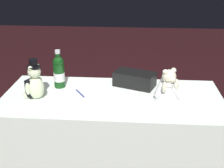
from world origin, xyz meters
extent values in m
cube|color=white|center=(0.00, 0.00, 0.40)|extent=(1.62, 0.73, 0.79)
ellipsoid|color=beige|center=(0.54, 0.07, 0.88)|extent=(0.12, 0.11, 0.16)
cube|color=black|center=(0.57, 0.06, 0.88)|extent=(0.09, 0.11, 0.12)
sphere|color=beige|center=(0.54, 0.07, 1.00)|extent=(0.09, 0.09, 0.09)
sphere|color=beige|center=(0.58, 0.05, 0.99)|extent=(0.04, 0.04, 0.04)
sphere|color=beige|center=(0.53, 0.04, 1.03)|extent=(0.03, 0.03, 0.03)
sphere|color=beige|center=(0.56, 0.10, 1.03)|extent=(0.03, 0.03, 0.03)
ellipsoid|color=beige|center=(0.53, 0.01, 0.89)|extent=(0.04, 0.04, 0.09)
ellipsoid|color=beige|center=(0.58, 0.12, 0.89)|extent=(0.04, 0.04, 0.09)
sphere|color=beige|center=(0.58, 0.01, 0.82)|extent=(0.05, 0.05, 0.05)
sphere|color=beige|center=(0.61, 0.07, 0.82)|extent=(0.05, 0.05, 0.05)
cylinder|color=black|center=(0.54, 0.07, 1.04)|extent=(0.10, 0.10, 0.01)
cylinder|color=black|center=(0.54, 0.07, 1.07)|extent=(0.06, 0.06, 0.05)
cone|color=white|center=(-0.40, 0.04, 0.87)|extent=(0.19, 0.19, 0.14)
ellipsoid|color=white|center=(-0.40, 0.04, 0.93)|extent=(0.09, 0.08, 0.06)
sphere|color=beige|center=(-0.40, 0.04, 0.98)|extent=(0.10, 0.10, 0.10)
sphere|color=beige|center=(-0.42, 0.08, 0.97)|extent=(0.04, 0.04, 0.04)
sphere|color=beige|center=(-0.37, 0.06, 1.02)|extent=(0.04, 0.04, 0.04)
sphere|color=beige|center=(-0.43, 0.03, 1.02)|extent=(0.04, 0.04, 0.04)
ellipsoid|color=beige|center=(-0.37, 0.09, 0.92)|extent=(0.03, 0.03, 0.08)
ellipsoid|color=beige|center=(-0.45, 0.04, 0.92)|extent=(0.03, 0.03, 0.08)
cone|color=white|center=(-0.37, 0.00, 0.91)|extent=(0.21, 0.21, 0.18)
cylinder|color=#0F3A12|center=(0.42, -0.15, 0.89)|extent=(0.08, 0.08, 0.19)
sphere|color=#0F3A12|center=(0.42, -0.15, 1.00)|extent=(0.08, 0.08, 0.08)
cylinder|color=#0F3A12|center=(0.42, -0.15, 1.05)|extent=(0.04, 0.04, 0.08)
cylinder|color=silver|center=(0.42, -0.15, 1.08)|extent=(0.04, 0.04, 0.03)
cylinder|color=silver|center=(0.42, -0.15, 0.88)|extent=(0.09, 0.09, 0.07)
cylinder|color=navy|center=(0.24, -0.03, 0.80)|extent=(0.09, 0.13, 0.01)
cone|color=silver|center=(0.20, 0.03, 0.80)|extent=(0.01, 0.02, 0.01)
cube|color=black|center=(-0.16, -0.21, 0.85)|extent=(0.35, 0.27, 0.11)
cube|color=#B7B7BF|center=(-0.13, -0.29, 0.85)|extent=(0.04, 0.02, 0.03)
camera|label=1|loc=(-0.15, 1.99, 1.74)|focal=48.10mm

